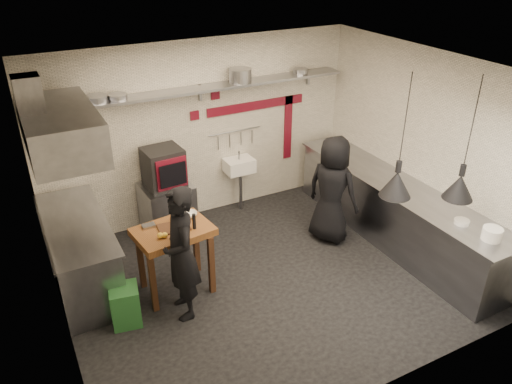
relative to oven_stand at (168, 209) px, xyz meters
name	(u,v)px	position (x,y,z in m)	size (l,w,h in m)	color
floor	(266,279)	(0.74, -1.76, -0.40)	(5.00, 5.00, 0.00)	black
ceiling	(268,71)	(0.74, -1.76, 2.40)	(5.00, 5.00, 0.00)	beige
wall_back	(201,131)	(0.74, 0.34, 1.00)	(5.00, 0.04, 2.80)	white
wall_front	(382,283)	(0.74, -3.86, 1.00)	(5.00, 0.04, 2.80)	white
wall_left	(49,239)	(-1.76, -1.76, 1.00)	(0.04, 4.20, 2.80)	white
wall_right	(421,149)	(3.24, -1.76, 1.00)	(0.04, 4.20, 2.80)	white
red_band_horiz	(256,105)	(1.69, 0.32, 1.28)	(1.70, 0.02, 0.14)	maroon
red_band_vert	(288,128)	(2.29, 0.32, 0.80)	(0.14, 0.02, 1.10)	maroon
red_tile_a	(215,95)	(0.99, 0.32, 1.55)	(0.14, 0.02, 0.14)	maroon
red_tile_b	(195,115)	(0.64, 0.32, 1.28)	(0.14, 0.02, 0.14)	maroon
back_shelf	(203,89)	(0.74, 0.16, 1.72)	(4.60, 0.34, 0.04)	gray
shelf_bracket_left	(66,112)	(-1.16, 0.31, 1.62)	(0.04, 0.06, 0.24)	gray
shelf_bracket_mid	(200,93)	(0.74, 0.31, 1.62)	(0.04, 0.06, 0.24)	gray
shelf_bracket_right	(308,77)	(2.64, 0.31, 1.62)	(0.04, 0.06, 0.24)	gray
pan_far_left	(97,99)	(-0.76, 0.16, 1.79)	(0.29, 0.29, 0.09)	gray
pan_mid_left	(118,97)	(-0.49, 0.16, 1.78)	(0.26, 0.26, 0.07)	gray
stock_pot	(240,75)	(1.34, 0.16, 1.84)	(0.34, 0.34, 0.20)	gray
pan_right	(300,71)	(2.39, 0.16, 1.78)	(0.24, 0.24, 0.08)	gray
oven_stand	(168,209)	(0.00, 0.00, 0.00)	(0.71, 0.65, 0.80)	gray
combi_oven	(164,167)	(0.00, 0.00, 0.69)	(0.53, 0.50, 0.58)	black
oven_door	(172,174)	(0.04, -0.26, 0.69)	(0.46, 0.03, 0.46)	maroon
oven_glass	(173,175)	(0.04, -0.30, 0.69)	(0.40, 0.02, 0.34)	black
hand_sink	(239,165)	(1.29, 0.16, 0.38)	(0.46, 0.34, 0.22)	white
sink_tap	(239,155)	(1.29, 0.16, 0.56)	(0.03, 0.03, 0.14)	gray
sink_drain	(241,191)	(1.29, 0.12, -0.06)	(0.06, 0.06, 0.66)	gray
utensil_rail	(235,131)	(1.29, 0.30, 0.92)	(0.02, 0.02, 0.90)	gray
counter_right	(394,213)	(2.89, -1.76, 0.05)	(0.70, 3.80, 0.90)	gray
counter_right_top	(398,185)	(2.89, -1.76, 0.52)	(0.76, 3.90, 0.03)	gray
plate_stack	(492,234)	(2.86, -3.38, 0.61)	(0.23, 0.23, 0.15)	white
small_bowl_right	(462,222)	(2.84, -2.96, 0.56)	(0.19, 0.19, 0.05)	white
counter_left	(81,255)	(-1.41, -0.71, 0.05)	(0.70, 1.90, 0.90)	gray
counter_left_top	(74,224)	(-1.41, -0.71, 0.52)	(0.76, 2.00, 0.03)	gray
extractor_hood	(60,130)	(-1.36, -0.71, 1.75)	(0.78, 1.60, 0.50)	gray
hood_duct	(29,98)	(-1.61, -0.71, 2.15)	(0.28, 0.28, 0.50)	gray
green_bin	(126,305)	(-1.11, -1.71, -0.15)	(0.33, 0.33, 0.50)	#225E29
prep_table	(175,260)	(-0.36, -1.39, 0.06)	(0.92, 0.64, 0.92)	brown
cutting_board	(174,227)	(-0.35, -1.39, 0.53)	(0.37, 0.26, 0.03)	#432717
pepper_mill	(194,221)	(-0.12, -1.51, 0.62)	(0.05, 0.05, 0.20)	black
lemon_a	(160,236)	(-0.56, -1.53, 0.56)	(0.07, 0.07, 0.07)	yellow
lemon_b	(165,235)	(-0.51, -1.55, 0.56)	(0.07, 0.07, 0.07)	yellow
veg_ball	(176,217)	(-0.26, -1.24, 0.57)	(0.11, 0.11, 0.11)	#5B973F
steel_tray	(149,226)	(-0.61, -1.22, 0.54)	(0.16, 0.11, 0.03)	gray
bowl	(190,214)	(-0.07, -1.22, 0.55)	(0.19, 0.19, 0.06)	white
heat_lamp_near	(403,137)	(2.12, -2.49, 1.64)	(0.39, 0.39, 1.52)	black
heat_lamp_far	(469,140)	(2.72, -2.91, 1.65)	(0.36, 0.36, 1.50)	black
chef_left	(181,254)	(-0.43, -1.85, 0.44)	(0.61, 0.40, 1.69)	black
chef_right	(332,190)	(2.09, -1.30, 0.42)	(0.80, 0.52, 1.63)	black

